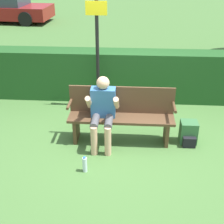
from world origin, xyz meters
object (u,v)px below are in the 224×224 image
at_px(park_bench, 121,114).
at_px(water_bottle, 85,165).
at_px(parked_car, 4,8).
at_px(backpack, 188,133).
at_px(person_seated, 103,108).
at_px(signpost, 97,48).

relative_size(park_bench, water_bottle, 6.89).
relative_size(water_bottle, parked_car, 0.06).
relative_size(backpack, parked_car, 0.09).
bearing_deg(park_bench, parked_car, 120.51).
height_order(park_bench, person_seated, person_seated).
bearing_deg(water_bottle, backpack, 28.84).
xyz_separation_m(park_bench, water_bottle, (-0.51, -0.97, -0.38)).
height_order(water_bottle, parked_car, parked_car).
distance_m(park_bench, parked_car, 11.66).
bearing_deg(backpack, parked_car, 125.13).
relative_size(park_bench, parked_car, 0.41).
relative_size(person_seated, signpost, 0.53).
bearing_deg(park_bench, water_bottle, -117.80).
relative_size(signpost, parked_car, 0.50).
distance_m(signpost, parked_car, 10.30).
relative_size(park_bench, person_seated, 1.52).
distance_m(water_bottle, signpost, 2.53).
relative_size(person_seated, backpack, 2.99).
distance_m(park_bench, person_seated, 0.38).
height_order(person_seated, water_bottle, person_seated).
xyz_separation_m(backpack, water_bottle, (-1.69, -0.93, -0.06)).
relative_size(backpack, water_bottle, 1.51).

